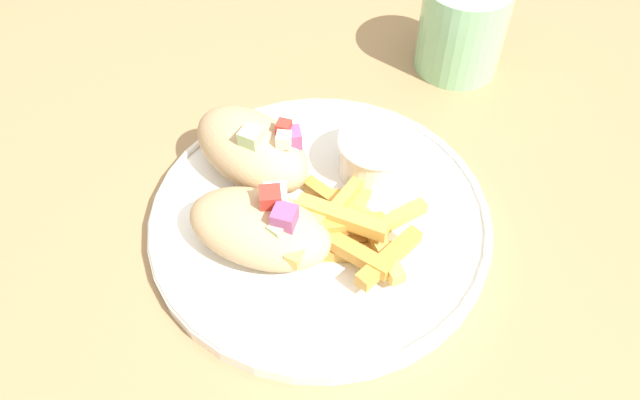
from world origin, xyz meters
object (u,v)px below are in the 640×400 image
Objects in this scene: pita_sandwich_near at (260,227)px; water_glass at (461,31)px; plate at (320,218)px; fries_pile at (349,230)px; sauce_ramekin at (376,153)px; pita_sandwich_far at (252,149)px.

water_glass reaches higher than pita_sandwich_near.
plate is 2.40× the size of pita_sandwich_near.
pita_sandwich_near is 0.98× the size of fries_pile.
sauce_ramekin is 0.73× the size of water_glass.
water_glass is (0.04, 0.19, 0.01)m from sauce_ramekin.
pita_sandwich_near is at bearing -108.85° from water_glass.
water_glass reaches higher than sauce_ramekin.
plate is at bearing 0.74° from pita_sandwich_far.
fries_pile is 0.08m from sauce_ramekin.
pita_sandwich_far is at bearing -121.63° from water_glass.
fries_pile is at bearing 25.54° from pita_sandwich_near.
sauce_ramekin is 0.19m from water_glass.
water_glass reaches higher than fries_pile.
sauce_ramekin is (0.06, 0.11, -0.00)m from pita_sandwich_near.
pita_sandwich_near is 0.90× the size of pita_sandwich_far.
water_glass is (0.04, 0.27, 0.02)m from fries_pile.
plate is 4.18× the size of sauce_ramekin.
water_glass reaches higher than plate.
pita_sandwich_near reaches higher than fries_pile.
plate is 0.04m from fries_pile.
sauce_ramekin is at bearing 90.68° from fries_pile.
fries_pile is 1.29× the size of water_glass.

